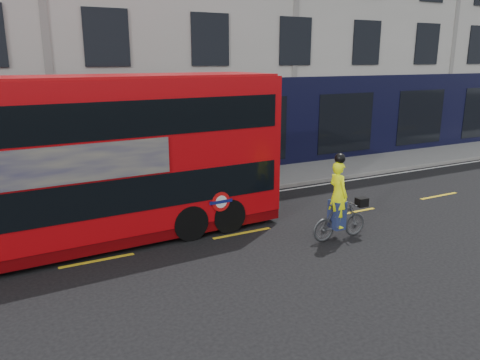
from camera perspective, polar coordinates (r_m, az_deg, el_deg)
ground at (r=10.74m, az=-15.43°, el=-12.40°), size 120.00×120.00×0.00m
pavement at (r=16.73m, az=-20.32°, el=-2.74°), size 60.00×3.00×0.12m
kerb at (r=15.30m, az=-19.55°, el=-4.23°), size 60.00×0.12×0.13m
road_edge_line at (r=15.04m, az=-19.36°, el=-4.79°), size 58.00×0.10×0.01m
lane_dashes at (r=12.08m, az=-17.01°, el=-9.38°), size 58.00×0.12×0.01m
bus at (r=12.57m, az=-18.96°, el=2.15°), size 10.96×2.94×4.37m
cyclist at (r=12.88m, az=12.00°, el=-3.67°), size 1.74×0.66×2.40m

